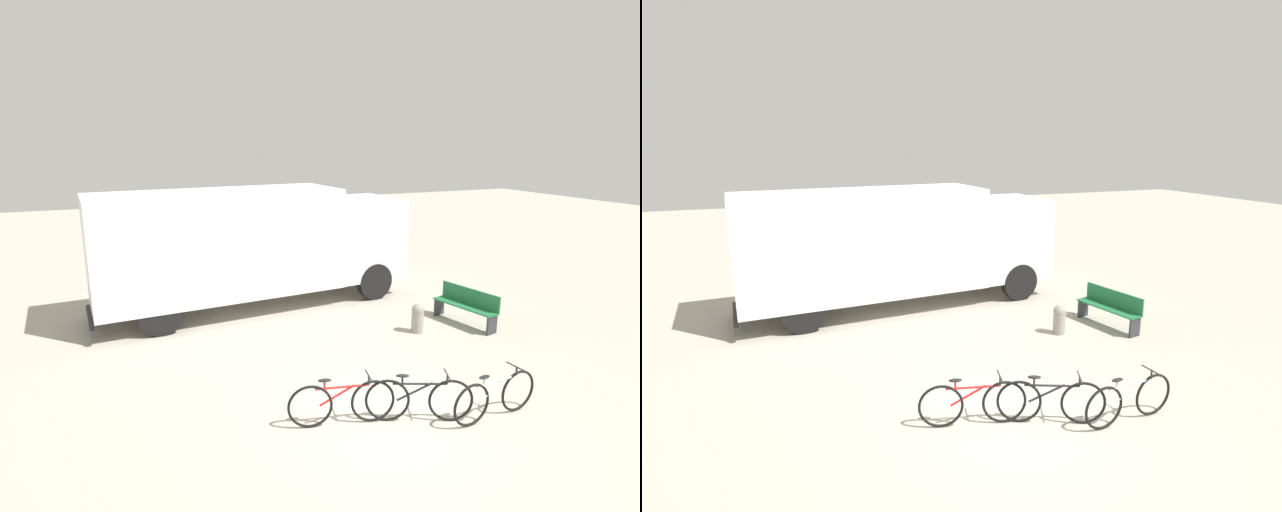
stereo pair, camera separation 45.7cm
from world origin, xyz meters
The scene contains 7 objects.
ground_plane centered at (0.00, 0.00, 0.00)m, with size 60.00×60.00×0.00m, color #A8A091.
delivery_truck centered at (-0.50, 6.46, 1.80)m, with size 8.70×2.78×3.23m.
park_bench centered at (4.03, 3.10, 0.50)m, with size 0.75×1.78×0.90m.
bicycle_near centered at (-0.79, 0.20, 0.39)m, with size 1.74×0.54×0.83m.
bicycle_middle centered at (0.42, -0.19, 0.39)m, with size 1.64×0.75×0.83m.
bicycle_far centered at (1.62, -0.62, 0.39)m, with size 1.77×0.44×0.83m.
bollard_near_bench centered at (2.58, 3.09, 0.39)m, with size 0.30×0.30×0.71m.
Camera 2 is at (-3.52, -6.52, 4.53)m, focal length 28.00 mm.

